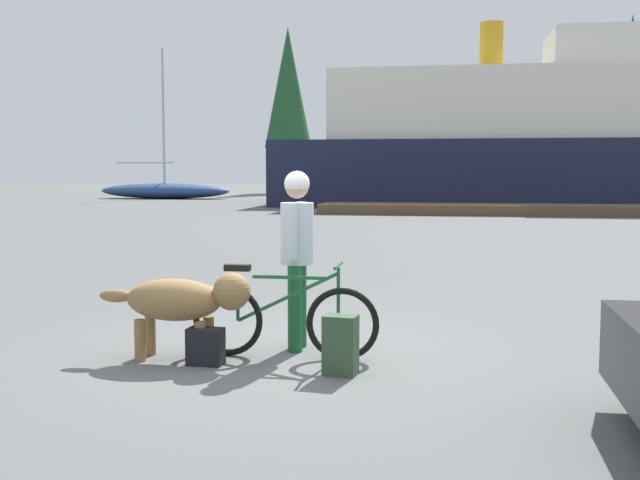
# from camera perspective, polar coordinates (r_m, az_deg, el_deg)

# --- Properties ---
(ground_plane) EXTENTS (160.00, 160.00, 0.00)m
(ground_plane) POSITION_cam_1_polar(r_m,az_deg,el_deg) (7.49, -2.88, -8.33)
(ground_plane) COLOR #595B5B
(bicycle) EXTENTS (1.77, 0.44, 0.89)m
(bicycle) POSITION_cam_1_polar(r_m,az_deg,el_deg) (7.25, -2.76, -5.78)
(bicycle) COLOR black
(bicycle) RESTS_ON ground_plane
(person_cyclist) EXTENTS (0.32, 0.53, 1.74)m
(person_cyclist) POSITION_cam_1_polar(r_m,az_deg,el_deg) (7.50, -1.69, -0.16)
(person_cyclist) COLOR #19592D
(person_cyclist) RESTS_ON ground_plane
(dog) EXTENTS (1.45, 0.46, 0.82)m
(dog) POSITION_cam_1_polar(r_m,az_deg,el_deg) (7.26, -9.99, -4.42)
(dog) COLOR olive
(dog) RESTS_ON ground_plane
(backpack) EXTENTS (0.31, 0.24, 0.51)m
(backpack) POSITION_cam_1_polar(r_m,az_deg,el_deg) (6.69, 1.52, -7.71)
(backpack) COLOR #334C33
(backpack) RESTS_ON ground_plane
(handbag_pannier) EXTENTS (0.33, 0.19, 0.33)m
(handbag_pannier) POSITION_cam_1_polar(r_m,az_deg,el_deg) (7.11, -8.39, -7.74)
(handbag_pannier) COLOR black
(handbag_pannier) RESTS_ON ground_plane
(dock_pier) EXTENTS (17.65, 2.14, 0.40)m
(dock_pier) POSITION_cam_1_polar(r_m,az_deg,el_deg) (30.47, 16.74, 2.12)
(dock_pier) COLOR brown
(dock_pier) RESTS_ON ground_plane
(ferry_boat) EXTENTS (26.24, 8.57, 8.64)m
(ferry_boat) POSITION_cam_1_polar(r_m,az_deg,el_deg) (38.66, 17.20, 6.92)
(ferry_boat) COLOR #191E38
(ferry_boat) RESTS_ON ground_plane
(sailboat_moored) EXTENTS (7.81, 2.19, 8.66)m
(sailboat_moored) POSITION_cam_1_polar(r_m,az_deg,el_deg) (46.32, -11.32, 3.61)
(sailboat_moored) COLOR navy
(sailboat_moored) RESTS_ON ground_plane
(pine_tree_far_left) EXTENTS (3.34, 3.34, 11.65)m
(pine_tree_far_left) POSITION_cam_1_polar(r_m,az_deg,el_deg) (55.96, -2.36, 11.05)
(pine_tree_far_left) COLOR #4C331E
(pine_tree_far_left) RESTS_ON ground_plane
(pine_tree_center) EXTENTS (4.02, 4.02, 9.03)m
(pine_tree_center) POSITION_cam_1_polar(r_m,az_deg,el_deg) (54.49, 11.89, 9.63)
(pine_tree_center) COLOR #4C331E
(pine_tree_center) RESTS_ON ground_plane
(pine_tree_far_right) EXTENTS (2.97, 2.97, 11.36)m
(pine_tree_far_right) POSITION_cam_1_polar(r_m,az_deg,el_deg) (53.40, 21.81, 10.36)
(pine_tree_far_right) COLOR #4C331E
(pine_tree_far_right) RESTS_ON ground_plane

